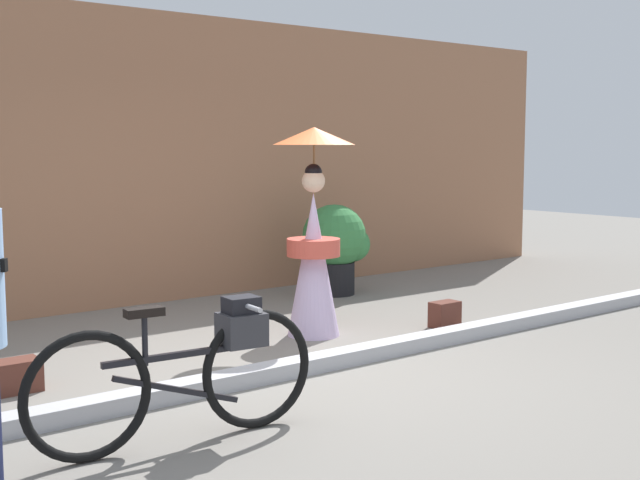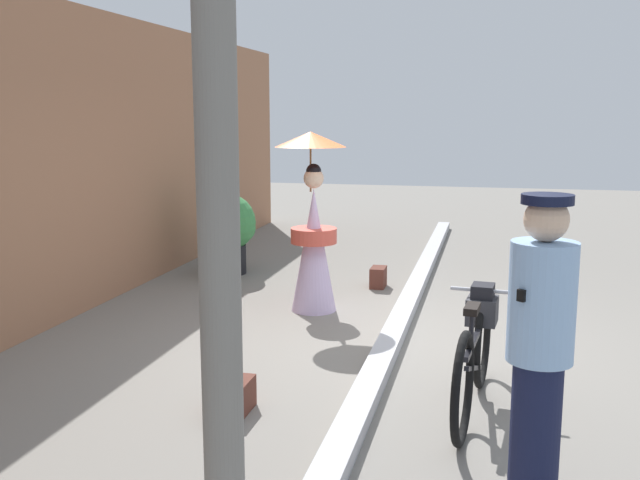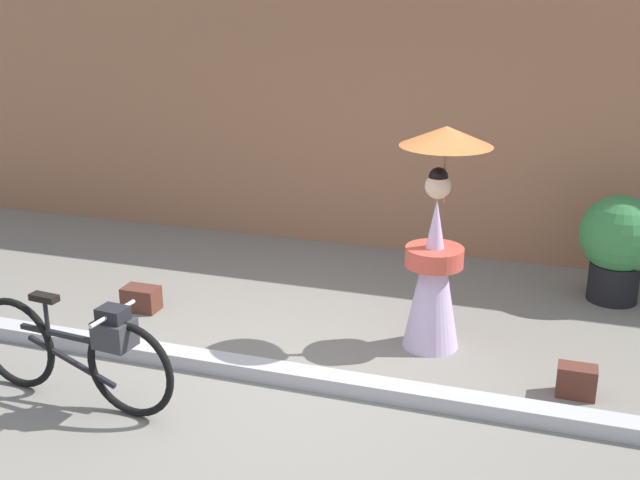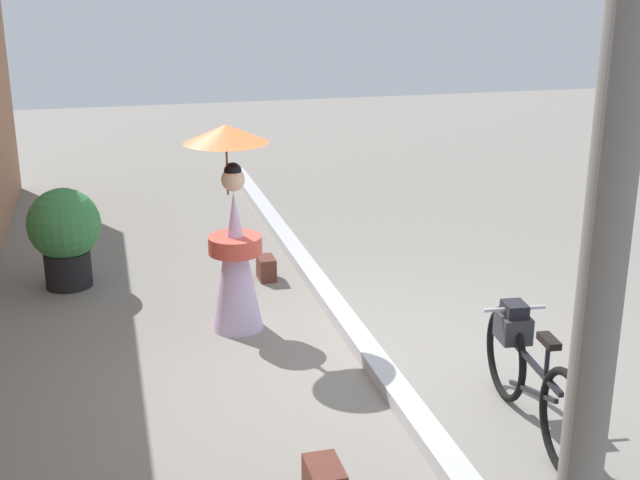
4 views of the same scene
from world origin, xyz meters
name	(u,v)px [view 3 (image 3 of 4)]	position (x,y,z in m)	size (l,w,h in m)	color
ground_plane	(290,381)	(0.00, 0.00, 0.00)	(30.00, 30.00, 0.00)	gray
building_wall	(396,110)	(0.00, 3.54, 1.60)	(14.00, 0.40, 3.20)	#9E6B4C
sidewalk_curb	(290,375)	(0.00, 0.00, 0.06)	(14.00, 0.20, 0.12)	#B2B2B7
bicycle_near_officer	(79,349)	(-1.36, -0.77, 0.44)	(1.80, 0.48, 0.83)	black
person_with_parasol	(436,243)	(0.94, 0.99, 0.93)	(0.75, 0.75, 1.91)	silver
potted_plant_by_door	(621,243)	(2.48, 2.52, 0.60)	(0.77, 0.75, 1.06)	black
backpack_on_pavement	(577,381)	(2.14, 0.46, 0.13)	(0.29, 0.17, 0.25)	#592D23
backpack_spare	(141,298)	(-1.83, 0.87, 0.12)	(0.34, 0.22, 0.23)	#592D23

